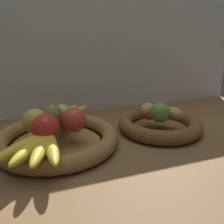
{
  "coord_description": "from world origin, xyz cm",
  "views": [
    {
      "loc": [
        -27.18,
        -70.8,
        33.48
      ],
      "look_at": [
        -2.05,
        -1.43,
        8.77
      ],
      "focal_mm": 39.33,
      "sensor_mm": 36.0,
      "label": 1
    }
  ],
  "objects_px": {
    "fruit_bowl_right": "(160,124)",
    "potato_large": "(161,111)",
    "pear_brown": "(54,117)",
    "potato_small": "(174,113)",
    "apple_red_right": "(74,120)",
    "fruit_bowl_left": "(57,139)",
    "lime_near": "(160,112)",
    "banana_bunch_front": "(38,147)",
    "apple_green_back": "(62,114)",
    "apple_red_front": "(46,127)",
    "potato_oblong": "(148,110)",
    "banana_bunch_back": "(67,113)",
    "apple_golden_left": "(35,120)",
    "chili_pepper": "(163,116)"
  },
  "relations": [
    {
      "from": "apple_red_front",
      "to": "potato_large",
      "type": "bearing_deg",
      "value": 8.19
    },
    {
      "from": "apple_red_right",
      "to": "potato_small",
      "type": "height_order",
      "value": "apple_red_right"
    },
    {
      "from": "fruit_bowl_left",
      "to": "potato_large",
      "type": "distance_m",
      "value": 0.36
    },
    {
      "from": "fruit_bowl_left",
      "to": "potato_small",
      "type": "relative_size",
      "value": 5.96
    },
    {
      "from": "fruit_bowl_right",
      "to": "apple_red_right",
      "type": "distance_m",
      "value": 0.31
    },
    {
      "from": "potato_small",
      "to": "chili_pepper",
      "type": "height_order",
      "value": "potato_small"
    },
    {
      "from": "pear_brown",
      "to": "banana_bunch_back",
      "type": "bearing_deg",
      "value": 58.79
    },
    {
      "from": "apple_green_back",
      "to": "banana_bunch_back",
      "type": "xyz_separation_m",
      "value": [
        0.03,
        0.06,
        -0.02
      ]
    },
    {
      "from": "apple_green_back",
      "to": "potato_large",
      "type": "relative_size",
      "value": 0.79
    },
    {
      "from": "apple_golden_left",
      "to": "apple_green_back",
      "type": "height_order",
      "value": "apple_golden_left"
    },
    {
      "from": "fruit_bowl_right",
      "to": "potato_large",
      "type": "height_order",
      "value": "potato_large"
    },
    {
      "from": "banana_bunch_back",
      "to": "potato_oblong",
      "type": "xyz_separation_m",
      "value": [
        0.27,
        -0.09,
        0.01
      ]
    },
    {
      "from": "pear_brown",
      "to": "potato_small",
      "type": "xyz_separation_m",
      "value": [
        0.39,
        -0.05,
        -0.02
      ]
    },
    {
      "from": "fruit_bowl_right",
      "to": "pear_brown",
      "type": "distance_m",
      "value": 0.36
    },
    {
      "from": "apple_red_front",
      "to": "potato_oblong",
      "type": "distance_m",
      "value": 0.36
    },
    {
      "from": "fruit_bowl_left",
      "to": "apple_golden_left",
      "type": "relative_size",
      "value": 5.29
    },
    {
      "from": "pear_brown",
      "to": "banana_bunch_front",
      "type": "height_order",
      "value": "pear_brown"
    },
    {
      "from": "fruit_bowl_left",
      "to": "apple_red_front",
      "type": "relative_size",
      "value": 4.96
    },
    {
      "from": "banana_bunch_back",
      "to": "lime_near",
      "type": "relative_size",
      "value": 2.65
    },
    {
      "from": "apple_red_right",
      "to": "pear_brown",
      "type": "bearing_deg",
      "value": 143.36
    },
    {
      "from": "apple_golden_left",
      "to": "lime_near",
      "type": "bearing_deg",
      "value": -8.13
    },
    {
      "from": "banana_bunch_front",
      "to": "potato_large",
      "type": "height_order",
      "value": "potato_large"
    },
    {
      "from": "potato_large",
      "to": "potato_oblong",
      "type": "bearing_deg",
      "value": 142.13
    },
    {
      "from": "potato_large",
      "to": "fruit_bowl_left",
      "type": "bearing_deg",
      "value": 180.0
    },
    {
      "from": "banana_bunch_back",
      "to": "lime_near",
      "type": "distance_m",
      "value": 0.31
    },
    {
      "from": "lime_near",
      "to": "banana_bunch_front",
      "type": "bearing_deg",
      "value": -167.72
    },
    {
      "from": "apple_red_right",
      "to": "potato_small",
      "type": "relative_size",
      "value": 1.17
    },
    {
      "from": "fruit_bowl_left",
      "to": "fruit_bowl_right",
      "type": "bearing_deg",
      "value": -0.0
    },
    {
      "from": "apple_golden_left",
      "to": "fruit_bowl_left",
      "type": "bearing_deg",
      "value": -16.53
    },
    {
      "from": "pear_brown",
      "to": "potato_oblong",
      "type": "distance_m",
      "value": 0.32
    },
    {
      "from": "fruit_bowl_left",
      "to": "lime_near",
      "type": "bearing_deg",
      "value": -6.63
    },
    {
      "from": "apple_red_right",
      "to": "apple_golden_left",
      "type": "height_order",
      "value": "apple_red_right"
    },
    {
      "from": "fruit_bowl_right",
      "to": "apple_red_right",
      "type": "height_order",
      "value": "apple_red_right"
    },
    {
      "from": "apple_golden_left",
      "to": "potato_oblong",
      "type": "xyz_separation_m",
      "value": [
        0.38,
        0.01,
        -0.01
      ]
    },
    {
      "from": "apple_green_back",
      "to": "chili_pepper",
      "type": "height_order",
      "value": "apple_green_back"
    },
    {
      "from": "banana_bunch_front",
      "to": "banana_bunch_back",
      "type": "relative_size",
      "value": 1.1
    },
    {
      "from": "apple_red_right",
      "to": "potato_large",
      "type": "xyz_separation_m",
      "value": [
        0.3,
        0.02,
        -0.01
      ]
    },
    {
      "from": "banana_bunch_front",
      "to": "potato_oblong",
      "type": "xyz_separation_m",
      "value": [
        0.38,
        0.15,
        0.01
      ]
    },
    {
      "from": "fruit_bowl_right",
      "to": "potato_large",
      "type": "relative_size",
      "value": 3.47
    },
    {
      "from": "potato_small",
      "to": "potato_large",
      "type": "bearing_deg",
      "value": 135.0
    },
    {
      "from": "fruit_bowl_right",
      "to": "pear_brown",
      "type": "bearing_deg",
      "value": 177.16
    },
    {
      "from": "apple_green_back",
      "to": "chili_pepper",
      "type": "distance_m",
      "value": 0.34
    },
    {
      "from": "apple_golden_left",
      "to": "apple_red_front",
      "type": "height_order",
      "value": "apple_red_front"
    },
    {
      "from": "apple_red_front",
      "to": "potato_large",
      "type": "distance_m",
      "value": 0.39
    },
    {
      "from": "apple_golden_left",
      "to": "apple_red_front",
      "type": "xyz_separation_m",
      "value": [
        0.02,
        -0.07,
        0.0
      ]
    },
    {
      "from": "fruit_bowl_right",
      "to": "lime_near",
      "type": "height_order",
      "value": "lime_near"
    },
    {
      "from": "fruit_bowl_right",
      "to": "apple_green_back",
      "type": "relative_size",
      "value": 4.4
    },
    {
      "from": "potato_oblong",
      "to": "banana_bunch_back",
      "type": "bearing_deg",
      "value": 162.21
    },
    {
      "from": "potato_small",
      "to": "lime_near",
      "type": "xyz_separation_m",
      "value": [
        -0.06,
        -0.01,
        0.01
      ]
    },
    {
      "from": "apple_green_back",
      "to": "fruit_bowl_right",
      "type": "bearing_deg",
      "value": -8.95
    }
  ]
}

